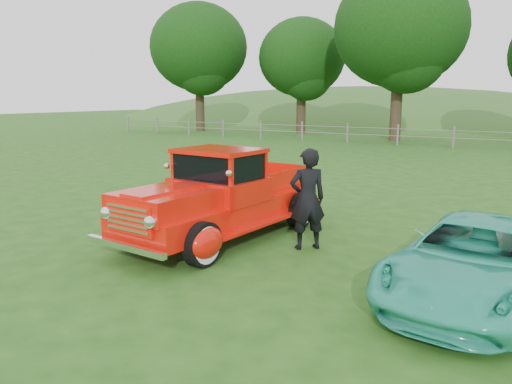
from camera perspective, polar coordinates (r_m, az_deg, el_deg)
The scene contains 9 objects.
ground at distance 8.42m, azimuth -4.79°, elevation -8.31°, with size 140.00×140.00×0.00m, color #1F4B14.
distant_hills at distance 66.88m, azimuth 23.26°, elevation 3.76°, with size 116.00×60.00×18.00m.
fence_line at distance 28.90m, azimuth 21.66°, elevation 5.86°, with size 48.00×0.12×1.20m.
tree_far_west at distance 40.92m, azimuth -6.56°, elevation 16.07°, with size 7.60×7.60×9.93m.
tree_mid_west at distance 38.36m, azimuth 5.27°, elevation 15.04°, with size 6.40×6.40×8.46m.
tree_near_west at distance 32.86m, azimuth 16.16°, elevation 17.55°, with size 8.00×8.00×10.42m.
red_pickup at distance 9.79m, azimuth -3.92°, elevation -0.73°, with size 2.53×5.11×1.78m.
teal_sedan at distance 7.51m, azimuth 23.82°, elevation -7.16°, with size 1.85×4.00×1.11m, color #2DB697.
man at distance 9.09m, azimuth 5.91°, elevation -0.81°, with size 0.68×0.44×1.86m, color black.
Camera 1 is at (4.67, -6.44, 2.77)m, focal length 35.00 mm.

